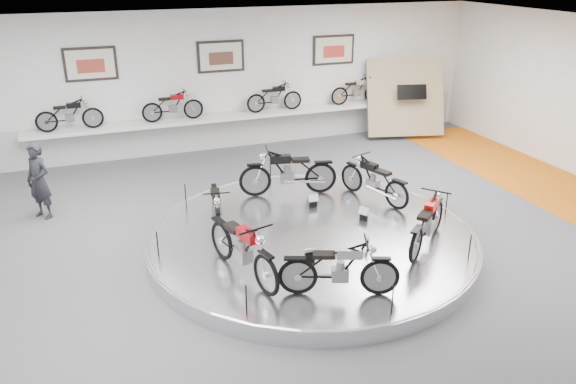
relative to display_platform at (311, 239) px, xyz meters
name	(u,v)px	position (x,y,z in m)	size (l,w,h in m)	color
floor	(317,253)	(0.00, -0.30, -0.15)	(16.00, 16.00, 0.00)	#4D4D50
ceiling	(322,40)	(0.00, -0.30, 3.85)	(16.00, 16.00, 0.00)	white
wall_back	(222,81)	(0.00, 6.70, 1.85)	(16.00, 16.00, 0.00)	white
dado_band	(224,130)	(0.00, 6.68, 0.40)	(15.68, 0.04, 1.10)	#BCBCBA
display_platform	(311,239)	(0.00, 0.00, 0.00)	(6.40, 6.40, 0.30)	silver
platform_rim	(311,233)	(0.00, 0.00, 0.12)	(6.40, 6.40, 0.10)	#B2B2BA
shelf	(226,117)	(0.00, 6.40, 0.85)	(11.00, 0.55, 0.10)	silver
poster_left	(91,64)	(-3.50, 6.66, 2.55)	(1.35, 0.06, 0.88)	beige
poster_center	(221,56)	(0.00, 6.66, 2.55)	(1.35, 0.06, 0.88)	beige
poster_right	(334,50)	(3.50, 6.66, 2.55)	(1.35, 0.06, 0.88)	beige
display_panel	(405,98)	(5.60, 5.80, 1.10)	(2.40, 0.12, 2.40)	#998363
shelf_bike_a	(70,117)	(-4.20, 6.40, 1.27)	(1.22, 0.42, 0.73)	black
shelf_bike_b	(173,108)	(-1.50, 6.40, 1.27)	(1.22, 0.42, 0.73)	maroon
shelf_bike_c	(274,99)	(1.50, 6.40, 1.27)	(1.22, 0.42, 0.73)	black
shelf_bike_d	(356,92)	(4.20, 6.40, 1.27)	(1.22, 0.42, 0.73)	#B8B7BC
bike_a	(374,179)	(1.89, 0.99, 0.63)	(1.65, 0.58, 0.97)	black
bike_b	(288,172)	(0.25, 1.94, 0.70)	(1.87, 0.66, 1.10)	black
bike_c	(216,206)	(-1.66, 0.91, 0.59)	(1.50, 0.53, 0.88)	black
bike_d	(242,247)	(-1.71, -1.08, 0.68)	(1.80, 0.64, 1.06)	maroon
bike_e	(339,268)	(-0.46, -2.17, 0.63)	(1.62, 0.57, 0.96)	#B8B7BC
bike_f	(428,222)	(1.75, -1.28, 0.64)	(1.67, 0.59, 0.98)	#CC0703
visitor	(39,181)	(-4.95, 3.32, 0.69)	(0.61, 0.40, 1.68)	black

